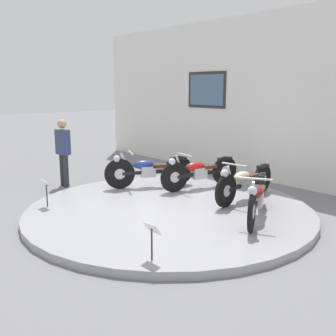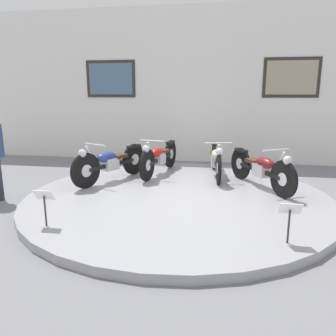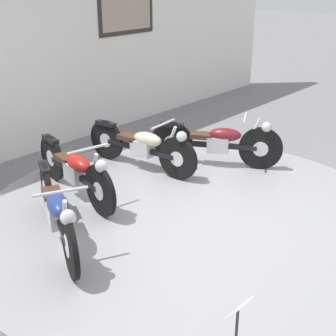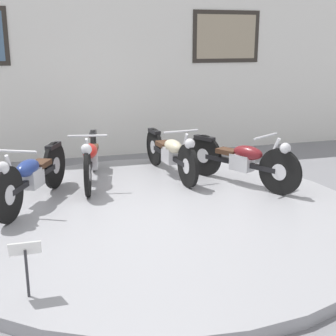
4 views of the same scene
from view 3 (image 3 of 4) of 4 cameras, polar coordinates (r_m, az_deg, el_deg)
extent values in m
plane|color=slate|center=(5.87, 2.78, -6.63)|extent=(60.00, 60.00, 0.00)
cylinder|color=#99999E|center=(5.83, 2.79, -6.10)|extent=(5.30, 5.30, 0.13)
cube|color=white|center=(7.92, -18.71, 15.74)|extent=(14.00, 0.20, 4.10)
cube|color=#2D2823|center=(9.27, -5.10, 18.98)|extent=(1.40, 0.02, 1.00)
cube|color=tan|center=(9.27, -5.08, 18.97)|extent=(1.24, 0.02, 0.84)
cylinder|color=black|center=(4.64, -11.90, -9.23)|extent=(0.35, 0.63, 0.67)
cylinder|color=silver|center=(4.64, -11.90, -9.23)|extent=(0.16, 0.24, 0.23)
cylinder|color=black|center=(5.82, -14.54, -2.52)|extent=(0.35, 0.63, 0.67)
cylinder|color=silver|center=(5.82, -14.54, -2.52)|extent=(0.16, 0.24, 0.23)
cube|color=black|center=(5.22, -13.38, -5.50)|extent=(0.61, 1.15, 0.07)
cube|color=silver|center=(5.18, -13.32, -5.50)|extent=(0.32, 0.38, 0.24)
ellipsoid|color=navy|center=(5.02, -13.28, -4.41)|extent=(0.41, 0.53, 0.20)
cube|color=#472D1E|center=(5.36, -13.93, -3.13)|extent=(0.32, 0.38, 0.07)
cube|color=black|center=(5.71, -14.82, 0.06)|extent=(0.25, 0.37, 0.06)
cylinder|color=silver|center=(4.67, -12.46, -6.23)|extent=(0.15, 0.24, 0.54)
cylinder|color=silver|center=(4.65, -12.98, -2.82)|extent=(0.50, 0.27, 0.03)
sphere|color=silver|center=(4.42, -12.10, -5.89)|extent=(0.15, 0.15, 0.15)
cylinder|color=black|center=(5.68, -8.25, -2.76)|extent=(0.18, 0.65, 0.65)
cylinder|color=silver|center=(5.68, -8.25, -2.76)|extent=(0.11, 0.24, 0.23)
cylinder|color=black|center=(6.80, -13.93, 1.23)|extent=(0.18, 0.65, 0.65)
cylinder|color=silver|center=(6.80, -13.93, 1.23)|extent=(0.11, 0.24, 0.23)
cube|color=black|center=(6.23, -11.34, -0.59)|extent=(0.31, 1.23, 0.07)
cube|color=silver|center=(6.19, -11.19, -0.54)|extent=(0.26, 0.35, 0.24)
ellipsoid|color=red|center=(6.04, -10.87, 0.55)|extent=(0.31, 0.51, 0.20)
cube|color=#472D1E|center=(6.36, -12.34, 1.20)|extent=(0.26, 0.35, 0.07)
cube|color=black|center=(6.71, -14.15, 3.43)|extent=(0.17, 0.37, 0.06)
cylinder|color=silver|center=(5.72, -9.10, -0.43)|extent=(0.09, 0.25, 0.54)
cylinder|color=silver|center=(5.71, -9.79, 2.30)|extent=(0.54, 0.14, 0.03)
sphere|color=silver|center=(5.49, -8.13, 0.22)|extent=(0.15, 0.15, 0.15)
cylinder|color=black|center=(6.61, 1.20, 1.17)|extent=(0.12, 0.63, 0.63)
cylinder|color=silver|center=(6.61, 1.20, 1.17)|extent=(0.09, 0.23, 0.22)
cylinder|color=black|center=(7.40, -7.49, 3.41)|extent=(0.12, 0.63, 0.63)
cylinder|color=silver|center=(7.40, -7.49, 3.41)|extent=(0.09, 0.23, 0.22)
cube|color=black|center=(6.98, -3.39, 2.36)|extent=(0.20, 1.24, 0.07)
cube|color=silver|center=(6.95, -3.13, 2.45)|extent=(0.23, 0.34, 0.24)
ellipsoid|color=beige|center=(6.84, -2.50, 3.54)|extent=(0.27, 0.50, 0.20)
cube|color=#472D1E|center=(7.07, -4.81, 3.79)|extent=(0.23, 0.34, 0.07)
cube|color=black|center=(7.31, -7.60, 5.39)|extent=(0.14, 0.37, 0.06)
cylinder|color=silver|center=(6.61, 0.15, 3.06)|extent=(0.07, 0.25, 0.54)
cylinder|color=silver|center=(6.59, -0.62, 5.37)|extent=(0.54, 0.09, 0.03)
sphere|color=silver|center=(6.46, 1.67, 3.86)|extent=(0.15, 0.15, 0.15)
cylinder|color=black|center=(7.09, 11.22, 2.35)|extent=(0.37, 0.59, 0.65)
cylinder|color=silver|center=(7.09, 11.22, 2.35)|extent=(0.17, 0.23, 0.23)
cylinder|color=black|center=(7.21, 0.45, 3.18)|extent=(0.37, 0.59, 0.65)
cylinder|color=silver|center=(7.21, 0.45, 3.18)|extent=(0.17, 0.23, 0.23)
cube|color=black|center=(7.12, 5.79, 2.78)|extent=(0.67, 1.12, 0.07)
cube|color=silver|center=(7.11, 6.12, 2.91)|extent=(0.33, 0.38, 0.24)
ellipsoid|color=maroon|center=(7.05, 6.98, 4.07)|extent=(0.43, 0.53, 0.20)
cube|color=#472D1E|center=(7.10, 4.07, 3.98)|extent=(0.33, 0.38, 0.07)
cube|color=black|center=(7.12, 0.46, 5.27)|extent=(0.26, 0.36, 0.06)
cylinder|color=silver|center=(7.02, 10.13, 3.98)|extent=(0.16, 0.24, 0.54)
cylinder|color=silver|center=(6.95, 9.39, 6.07)|extent=(0.49, 0.29, 0.03)
sphere|color=silver|center=(6.98, 11.93, 4.92)|extent=(0.15, 0.15, 0.15)
cylinder|color=#333338|center=(3.84, 8.33, -19.22)|extent=(0.02, 0.02, 0.42)
cube|color=white|center=(3.69, 8.53, -16.63)|extent=(0.26, 0.11, 0.15)
camera|label=1|loc=(9.42, 51.91, 10.98)|focal=42.00mm
camera|label=2|loc=(5.41, 65.10, -1.56)|focal=35.00mm
camera|label=4|loc=(3.47, 77.87, -7.75)|focal=50.00mm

